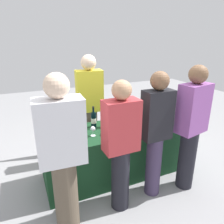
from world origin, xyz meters
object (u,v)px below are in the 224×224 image
wine_bottle_3 (123,115)px  guest_0 (63,155)px  server_pouring (90,105)px  guest_1 (121,144)px  menu_board (55,131)px  wine_bottle_2 (119,117)px  wine_bottle_0 (94,120)px  wine_glass_3 (116,124)px  wine_glass_0 (70,134)px  wine_glass_1 (93,129)px  guest_2 (156,131)px  wine_glass_2 (108,127)px  guest_3 (191,126)px  wine_bottle_1 (105,119)px  wine_glass_4 (141,122)px

wine_bottle_3 → guest_0: size_ratio=0.19×
server_pouring → guest_1: 1.21m
guest_1 → wine_bottle_3: bearing=60.6°
menu_board → wine_bottle_2: bearing=-31.7°
guest_0 → menu_board: 1.68m
guest_0 → wine_bottle_2: bearing=42.8°
wine_bottle_0 → wine_glass_3: 0.34m
server_pouring → guest_0: bearing=67.5°
wine_glass_0 → wine_glass_3: size_ratio=0.99×
wine_glass_1 → wine_glass_3: size_ratio=0.98×
wine_bottle_0 → guest_0: bearing=-125.1°
wine_glass_1 → guest_2: 0.80m
wine_glass_1 → wine_glass_3: wine_glass_3 is taller
wine_glass_0 → wine_glass_1: bearing=2.6°
wine_bottle_0 → wine_glass_0: (-0.41, -0.29, -0.02)m
wine_glass_2 → guest_2: size_ratio=0.09×
wine_bottle_3 → guest_3: 0.99m
wine_glass_0 → guest_2: (0.94, -0.47, 0.05)m
wine_bottle_1 → wine_glass_1: wine_bottle_1 is taller
wine_bottle_0 → wine_bottle_2: wine_bottle_2 is taller
wine_glass_4 → guest_3: size_ratio=0.08×
wine_bottle_1 → wine_bottle_0: bearing=152.3°
wine_glass_4 → guest_3: guest_3 is taller
wine_bottle_0 → guest_2: guest_2 is taller
wine_glass_3 → guest_2: 0.59m
wine_glass_2 → server_pouring: bearing=90.8°
wine_glass_0 → guest_2: guest_2 is taller
wine_bottle_3 → guest_1: 0.93m
wine_glass_2 → wine_bottle_3: bearing=40.7°
wine_glass_3 → server_pouring: bearing=103.4°
wine_glass_4 → wine_glass_2: bearing=179.8°
wine_bottle_2 → wine_bottle_3: bearing=40.7°
wine_bottle_1 → guest_0: guest_0 is taller
wine_bottle_2 → guest_3: guest_3 is taller
wine_bottle_2 → wine_bottle_3: (0.11, 0.10, -0.01)m
wine_glass_3 → guest_2: guest_2 is taller
wine_bottle_3 → wine_glass_3: (-0.24, -0.26, -0.02)m
guest_3 → menu_board: size_ratio=1.84×
wine_bottle_1 → guest_1: size_ratio=0.22×
wine_bottle_1 → guest_3: guest_3 is taller
wine_glass_4 → wine_bottle_1: bearing=151.3°
wine_glass_2 → guest_1: (-0.06, -0.49, 0.00)m
wine_glass_2 → wine_glass_4: wine_glass_2 is taller
wine_glass_4 → menu_board: 1.53m
wine_glass_0 → wine_glass_2: bearing=-3.4°
guest_1 → guest_3: bearing=-2.1°
wine_bottle_1 → guest_0: size_ratio=0.20×
wine_bottle_0 → server_pouring: server_pouring is taller
wine_glass_2 → guest_0: 0.90m
wine_glass_0 → guest_0: size_ratio=0.08×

